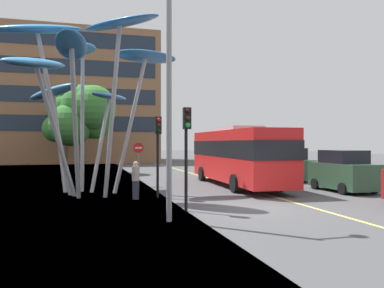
{
  "coord_description": "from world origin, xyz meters",
  "views": [
    {
      "loc": [
        -6.36,
        -14.23,
        2.56
      ],
      "look_at": [
        -0.64,
        6.67,
        2.5
      ],
      "focal_mm": 37.04,
      "sensor_mm": 36.0,
      "label": 1
    }
  ],
  "objects_px": {
    "car_parked_mid": "(343,172)",
    "street_lamp": "(179,69)",
    "red_bus": "(237,154)",
    "pedestrian": "(136,180)",
    "no_entry_sign": "(138,157)",
    "car_side_street": "(256,161)",
    "leaf_sculpture": "(78,66)",
    "car_parked_far": "(288,165)",
    "traffic_light_kerb_far": "(158,139)",
    "traffic_light_kerb_near": "(187,136)"
  },
  "relations": [
    {
      "from": "car_parked_mid",
      "to": "street_lamp",
      "type": "relative_size",
      "value": 0.5
    },
    {
      "from": "red_bus",
      "to": "pedestrian",
      "type": "distance_m",
      "value": 7.78
    },
    {
      "from": "red_bus",
      "to": "no_entry_sign",
      "type": "bearing_deg",
      "value": 166.47
    },
    {
      "from": "car_side_street",
      "to": "pedestrian",
      "type": "bearing_deg",
      "value": -133.33
    },
    {
      "from": "leaf_sculpture",
      "to": "no_entry_sign",
      "type": "relative_size",
      "value": 3.71
    },
    {
      "from": "car_side_street",
      "to": "no_entry_sign",
      "type": "height_order",
      "value": "no_entry_sign"
    },
    {
      "from": "car_side_street",
      "to": "street_lamp",
      "type": "relative_size",
      "value": 0.5
    },
    {
      "from": "red_bus",
      "to": "no_entry_sign",
      "type": "height_order",
      "value": "red_bus"
    },
    {
      "from": "car_parked_mid",
      "to": "car_side_street",
      "type": "height_order",
      "value": "car_side_street"
    },
    {
      "from": "red_bus",
      "to": "car_side_street",
      "type": "height_order",
      "value": "red_bus"
    },
    {
      "from": "car_parked_far",
      "to": "pedestrian",
      "type": "xyz_separation_m",
      "value": [
        -11.14,
        -6.33,
        -0.17
      ]
    },
    {
      "from": "car_side_street",
      "to": "no_entry_sign",
      "type": "relative_size",
      "value": 1.52
    },
    {
      "from": "red_bus",
      "to": "car_parked_far",
      "type": "distance_m",
      "value": 5.2
    },
    {
      "from": "leaf_sculpture",
      "to": "pedestrian",
      "type": "distance_m",
      "value": 6.47
    },
    {
      "from": "leaf_sculpture",
      "to": "car_side_street",
      "type": "xyz_separation_m",
      "value": [
        14.03,
        9.85,
        -5.25
      ]
    },
    {
      "from": "car_parked_mid",
      "to": "pedestrian",
      "type": "distance_m",
      "value": 10.97
    },
    {
      "from": "car_side_street",
      "to": "pedestrian",
      "type": "distance_m",
      "value": 16.71
    },
    {
      "from": "red_bus",
      "to": "traffic_light_kerb_far",
      "type": "xyz_separation_m",
      "value": [
        -5.49,
        -3.87,
        0.81
      ]
    },
    {
      "from": "leaf_sculpture",
      "to": "pedestrian",
      "type": "xyz_separation_m",
      "value": [
        2.56,
        -2.3,
        -5.48
      ]
    },
    {
      "from": "traffic_light_kerb_near",
      "to": "street_lamp",
      "type": "xyz_separation_m",
      "value": [
        -0.68,
        -1.66,
        2.2
      ]
    },
    {
      "from": "traffic_light_kerb_far",
      "to": "car_side_street",
      "type": "relative_size",
      "value": 0.97
    },
    {
      "from": "red_bus",
      "to": "pedestrian",
      "type": "relative_size",
      "value": 6.55
    },
    {
      "from": "pedestrian",
      "to": "red_bus",
      "type": "bearing_deg",
      "value": 31.77
    },
    {
      "from": "red_bus",
      "to": "traffic_light_kerb_near",
      "type": "bearing_deg",
      "value": -123.47
    },
    {
      "from": "leaf_sculpture",
      "to": "car_parked_far",
      "type": "xyz_separation_m",
      "value": [
        13.71,
        4.03,
        -5.31
      ]
    },
    {
      "from": "red_bus",
      "to": "traffic_light_kerb_far",
      "type": "bearing_deg",
      "value": -144.85
    },
    {
      "from": "traffic_light_kerb_near",
      "to": "car_parked_mid",
      "type": "bearing_deg",
      "value": 21.56
    },
    {
      "from": "no_entry_sign",
      "to": "car_side_street",
      "type": "bearing_deg",
      "value": 32.32
    },
    {
      "from": "red_bus",
      "to": "street_lamp",
      "type": "bearing_deg",
      "value": -121.67
    },
    {
      "from": "red_bus",
      "to": "leaf_sculpture",
      "type": "bearing_deg",
      "value": -169.09
    },
    {
      "from": "pedestrian",
      "to": "traffic_light_kerb_far",
      "type": "bearing_deg",
      "value": 10.2
    },
    {
      "from": "leaf_sculpture",
      "to": "street_lamp",
      "type": "distance_m",
      "value": 8.44
    },
    {
      "from": "car_side_street",
      "to": "street_lamp",
      "type": "xyz_separation_m",
      "value": [
        -10.71,
        -17.5,
        3.9
      ]
    },
    {
      "from": "car_parked_far",
      "to": "pedestrian",
      "type": "bearing_deg",
      "value": -150.41
    },
    {
      "from": "red_bus",
      "to": "pedestrian",
      "type": "bearing_deg",
      "value": -148.23
    },
    {
      "from": "traffic_light_kerb_near",
      "to": "pedestrian",
      "type": "relative_size",
      "value": 2.25
    },
    {
      "from": "traffic_light_kerb_far",
      "to": "traffic_light_kerb_near",
      "type": "bearing_deg",
      "value": -84.5
    },
    {
      "from": "street_lamp",
      "to": "pedestrian",
      "type": "relative_size",
      "value": 4.57
    },
    {
      "from": "street_lamp",
      "to": "traffic_light_kerb_near",
      "type": "bearing_deg",
      "value": 67.7
    },
    {
      "from": "leaf_sculpture",
      "to": "traffic_light_kerb_far",
      "type": "xyz_separation_m",
      "value": [
        3.62,
        -2.11,
        -3.62
      ]
    },
    {
      "from": "leaf_sculpture",
      "to": "traffic_light_kerb_near",
      "type": "height_order",
      "value": "leaf_sculpture"
    },
    {
      "from": "traffic_light_kerb_far",
      "to": "street_lamp",
      "type": "bearing_deg",
      "value": -93.17
    },
    {
      "from": "car_parked_mid",
      "to": "no_entry_sign",
      "type": "bearing_deg",
      "value": 152.12
    },
    {
      "from": "red_bus",
      "to": "car_parked_mid",
      "type": "bearing_deg",
      "value": -42.06
    },
    {
      "from": "red_bus",
      "to": "car_parked_mid",
      "type": "height_order",
      "value": "red_bus"
    },
    {
      "from": "leaf_sculpture",
      "to": "traffic_light_kerb_far",
      "type": "height_order",
      "value": "leaf_sculpture"
    },
    {
      "from": "red_bus",
      "to": "no_entry_sign",
      "type": "distance_m",
      "value": 5.88
    },
    {
      "from": "car_parked_mid",
      "to": "street_lamp",
      "type": "distance_m",
      "value": 12.23
    },
    {
      "from": "red_bus",
      "to": "street_lamp",
      "type": "xyz_separation_m",
      "value": [
        -5.8,
        -9.4,
        3.08
      ]
    },
    {
      "from": "car_parked_mid",
      "to": "street_lamp",
      "type": "xyz_separation_m",
      "value": [
        -10.21,
        -5.42,
        3.97
      ]
    }
  ]
}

